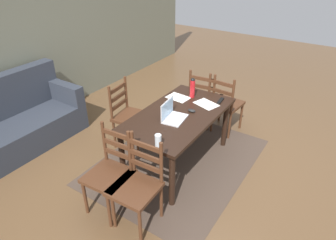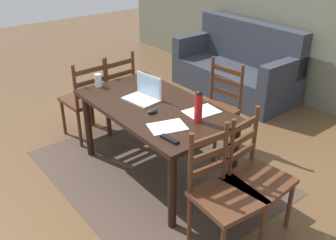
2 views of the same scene
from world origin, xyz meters
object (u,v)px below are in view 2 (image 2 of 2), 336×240
object	(u,v)px
chair_right_far	(254,177)
couch	(237,69)
chair_left_far	(113,92)
computer_mouse	(152,111)
chair_right_near	(224,194)
water_bottle	(198,106)
tv_remote	(170,139)
laptop	(145,93)
dining_table	(155,114)
drinking_glass	(98,80)
chair_far_head	(216,108)
chair_left_near	(86,100)

from	to	relation	value
chair_right_far	couch	xyz separation A→B (m)	(-1.98, 1.97, -0.11)
chair_left_far	computer_mouse	bearing A→B (deg)	-13.66
chair_left_far	chair_right_near	xyz separation A→B (m)	(2.13, -0.34, 0.00)
chair_right_near	computer_mouse	world-z (taller)	chair_right_near
water_bottle	tv_remote	xyz separation A→B (m)	(0.10, -0.38, -0.13)
laptop	water_bottle	distance (m)	0.66
chair_left_far	chair_right_far	bearing A→B (deg)	-0.18
dining_table	laptop	bearing A→B (deg)	179.45
water_bottle	computer_mouse	distance (m)	0.44
chair_left_far	drinking_glass	world-z (taller)	chair_left_far
laptop	drinking_glass	size ratio (longest dim) A/B	2.66
dining_table	chair_left_far	xyz separation A→B (m)	(-1.06, 0.17, -0.18)
chair_left_far	drinking_glass	distance (m)	0.61
chair_right_near	chair_far_head	bearing A→B (deg)	137.77
chair_left_far	couch	bearing A→B (deg)	85.84
chair_left_far	couch	world-z (taller)	couch
chair_left_near	water_bottle	bearing A→B (deg)	9.36
drinking_glass	computer_mouse	size ratio (longest dim) A/B	1.30
chair_right_near	tv_remote	distance (m)	0.57
chair_left_far	chair_far_head	bearing A→B (deg)	30.65
chair_right_far	laptop	world-z (taller)	laptop
water_bottle	tv_remote	size ratio (longest dim) A/B	1.63
chair_left_far	tv_remote	size ratio (longest dim) A/B	5.59
water_bottle	drinking_glass	size ratio (longest dim) A/B	2.13
water_bottle	tv_remote	world-z (taller)	water_bottle
chair_right_near	dining_table	bearing A→B (deg)	170.99
chair_far_head	water_bottle	xyz separation A→B (m)	(0.49, -0.72, 0.42)
water_bottle	drinking_glass	world-z (taller)	water_bottle
laptop	water_bottle	size ratio (longest dim) A/B	1.25
chair_right_far	tv_remote	world-z (taller)	chair_right_far
chair_far_head	tv_remote	distance (m)	1.28
chair_left_far	computer_mouse	distance (m)	1.25
laptop	chair_left_far	bearing A→B (deg)	169.16
drinking_glass	computer_mouse	world-z (taller)	drinking_glass
couch	computer_mouse	size ratio (longest dim) A/B	18.00
chair_right_far	laptop	bearing A→B (deg)	-172.24
chair_left_near	chair_far_head	bearing A→B (deg)	42.58
water_bottle	tv_remote	bearing A→B (deg)	-75.58
couch	drinking_glass	bearing A→B (deg)	-84.66
chair_right_far	drinking_glass	size ratio (longest dim) A/B	7.28
computer_mouse	chair_left_near	bearing A→B (deg)	179.99
couch	computer_mouse	distance (m)	2.52
dining_table	chair_right_far	xyz separation A→B (m)	(1.06, 0.17, -0.18)
chair_left_far	chair_right_near	world-z (taller)	same
drinking_glass	chair_right_far	bearing A→B (deg)	11.27
tv_remote	laptop	bearing A→B (deg)	62.15
chair_left_far	chair_right_far	xyz separation A→B (m)	(2.13, -0.01, 0.00)
couch	tv_remote	xyz separation A→B (m)	(1.51, -2.43, 0.39)
chair_far_head	tv_remote	bearing A→B (deg)	-61.57
chair_far_head	drinking_glass	bearing A→B (deg)	-125.28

